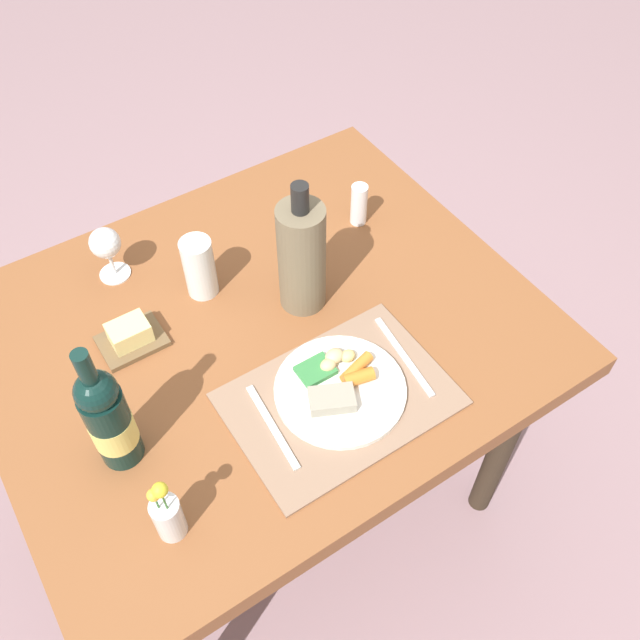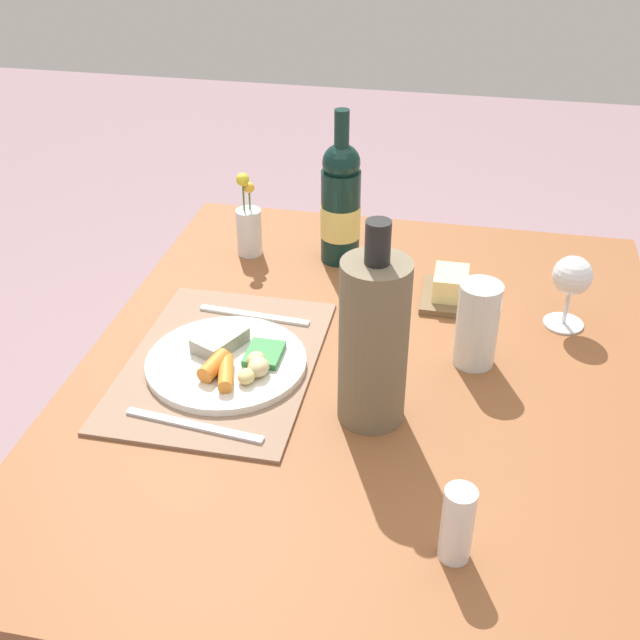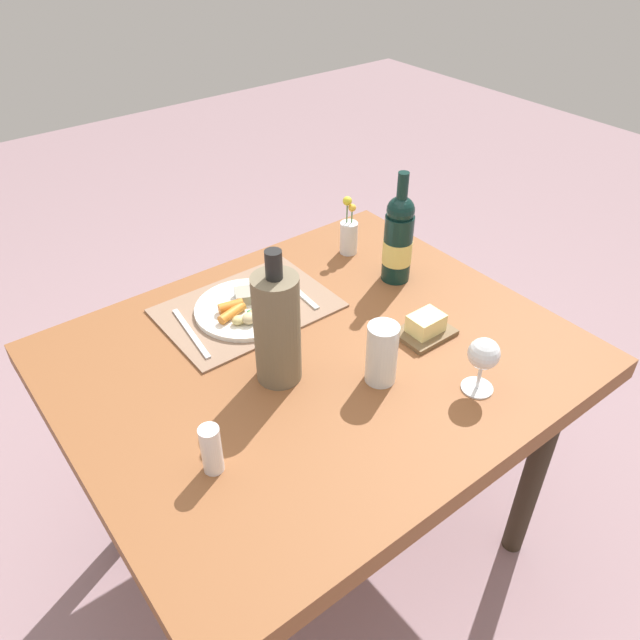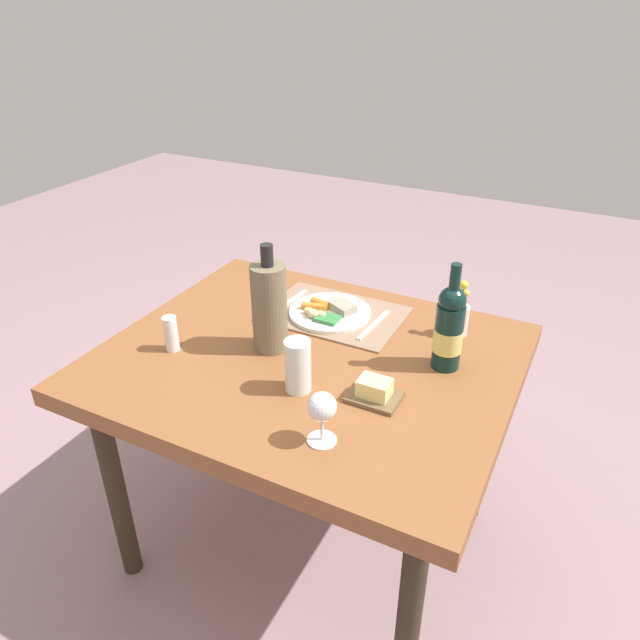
{
  "view_description": "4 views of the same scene",
  "coord_description": "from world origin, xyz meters",
  "px_view_note": "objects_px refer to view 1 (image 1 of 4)",
  "views": [
    {
      "loc": [
        -0.39,
        -0.82,
        1.87
      ],
      "look_at": [
        0.09,
        -0.09,
        0.8
      ],
      "focal_mm": 38.54,
      "sensor_mm": 36.0,
      "label": 1
    },
    {
      "loc": [
        1.03,
        0.13,
        1.5
      ],
      "look_at": [
        0.04,
        -0.08,
        0.86
      ],
      "focal_mm": 44.95,
      "sensor_mm": 36.0,
      "label": 2
    },
    {
      "loc": [
        0.66,
        0.86,
        1.66
      ],
      "look_at": [
        -0.01,
        -0.0,
        0.83
      ],
      "focal_mm": 34.57,
      "sensor_mm": 36.0,
      "label": 3
    },
    {
      "loc": [
        -0.67,
        1.24,
        1.65
      ],
      "look_at": [
        -0.02,
        -0.04,
        0.84
      ],
      "focal_mm": 33.35,
      "sensor_mm": 36.0,
      "label": 4
    }
  ],
  "objects_px": {
    "wine_glass": "(106,245)",
    "flower_vase": "(168,515)",
    "fork": "(272,426)",
    "cooler_bottle": "(302,257)",
    "wine_bottle": "(108,418)",
    "dinner_plate": "(339,387)",
    "salt_shaker": "(359,204)",
    "dining_table": "(263,349)",
    "butter_dish": "(131,336)",
    "knife": "(404,356)",
    "water_tumbler": "(200,270)"
  },
  "relations": [
    {
      "from": "fork",
      "to": "salt_shaker",
      "type": "distance_m",
      "value": 0.6
    },
    {
      "from": "wine_bottle",
      "to": "cooler_bottle",
      "type": "bearing_deg",
      "value": 15.68
    },
    {
      "from": "dinner_plate",
      "to": "wine_glass",
      "type": "relative_size",
      "value": 1.96
    },
    {
      "from": "dining_table",
      "to": "wine_glass",
      "type": "height_order",
      "value": "wine_glass"
    },
    {
      "from": "cooler_bottle",
      "to": "fork",
      "type": "bearing_deg",
      "value": -132.45
    },
    {
      "from": "dinner_plate",
      "to": "cooler_bottle",
      "type": "bearing_deg",
      "value": 74.25
    },
    {
      "from": "wine_glass",
      "to": "flower_vase",
      "type": "height_order",
      "value": "flower_vase"
    },
    {
      "from": "salt_shaker",
      "to": "knife",
      "type": "bearing_deg",
      "value": -112.34
    },
    {
      "from": "salt_shaker",
      "to": "butter_dish",
      "type": "distance_m",
      "value": 0.6
    },
    {
      "from": "fork",
      "to": "wine_bottle",
      "type": "xyz_separation_m",
      "value": [
        -0.25,
        0.11,
        0.11
      ]
    },
    {
      "from": "dinner_plate",
      "to": "cooler_bottle",
      "type": "relative_size",
      "value": 0.81
    },
    {
      "from": "fork",
      "to": "wine_bottle",
      "type": "bearing_deg",
      "value": 161.22
    },
    {
      "from": "fork",
      "to": "knife",
      "type": "bearing_deg",
      "value": 3.09
    },
    {
      "from": "dining_table",
      "to": "knife",
      "type": "relative_size",
      "value": 5.25
    },
    {
      "from": "wine_bottle",
      "to": "fork",
      "type": "bearing_deg",
      "value": -22.9
    },
    {
      "from": "salt_shaker",
      "to": "flower_vase",
      "type": "relative_size",
      "value": 0.61
    },
    {
      "from": "fork",
      "to": "butter_dish",
      "type": "bearing_deg",
      "value": 116.68
    },
    {
      "from": "salt_shaker",
      "to": "butter_dish",
      "type": "bearing_deg",
      "value": -175.71
    },
    {
      "from": "flower_vase",
      "to": "fork",
      "type": "bearing_deg",
      "value": 17.48
    },
    {
      "from": "dinner_plate",
      "to": "wine_glass",
      "type": "distance_m",
      "value": 0.59
    },
    {
      "from": "dining_table",
      "to": "flower_vase",
      "type": "height_order",
      "value": "flower_vase"
    },
    {
      "from": "wine_glass",
      "to": "flower_vase",
      "type": "distance_m",
      "value": 0.63
    },
    {
      "from": "salt_shaker",
      "to": "wine_glass",
      "type": "bearing_deg",
      "value": 164.33
    },
    {
      "from": "cooler_bottle",
      "to": "wine_glass",
      "type": "bearing_deg",
      "value": 136.73
    },
    {
      "from": "wine_bottle",
      "to": "wine_glass",
      "type": "bearing_deg",
      "value": 69.35
    },
    {
      "from": "cooler_bottle",
      "to": "dining_table",
      "type": "bearing_deg",
      "value": -173.24
    },
    {
      "from": "knife",
      "to": "cooler_bottle",
      "type": "height_order",
      "value": "cooler_bottle"
    },
    {
      "from": "fork",
      "to": "wine_glass",
      "type": "height_order",
      "value": "wine_glass"
    },
    {
      "from": "fork",
      "to": "flower_vase",
      "type": "bearing_deg",
      "value": -158.4
    },
    {
      "from": "dinner_plate",
      "to": "salt_shaker",
      "type": "height_order",
      "value": "salt_shaker"
    },
    {
      "from": "fork",
      "to": "water_tumbler",
      "type": "height_order",
      "value": "water_tumbler"
    },
    {
      "from": "knife",
      "to": "butter_dish",
      "type": "height_order",
      "value": "butter_dish"
    },
    {
      "from": "fork",
      "to": "wine_glass",
      "type": "distance_m",
      "value": 0.55
    },
    {
      "from": "knife",
      "to": "flower_vase",
      "type": "height_order",
      "value": "flower_vase"
    },
    {
      "from": "knife",
      "to": "wine_glass",
      "type": "bearing_deg",
      "value": 133.0
    },
    {
      "from": "knife",
      "to": "water_tumbler",
      "type": "bearing_deg",
      "value": 129.72
    },
    {
      "from": "cooler_bottle",
      "to": "dinner_plate",
      "type": "bearing_deg",
      "value": -105.75
    },
    {
      "from": "wine_bottle",
      "to": "flower_vase",
      "type": "relative_size",
      "value": 1.76
    },
    {
      "from": "water_tumbler",
      "to": "salt_shaker",
      "type": "relative_size",
      "value": 1.36
    },
    {
      "from": "cooler_bottle",
      "to": "flower_vase",
      "type": "xyz_separation_m",
      "value": [
        -0.46,
        -0.31,
        -0.07
      ]
    },
    {
      "from": "wine_glass",
      "to": "flower_vase",
      "type": "xyz_separation_m",
      "value": [
        -0.15,
        -0.61,
        -0.03
      ]
    },
    {
      "from": "knife",
      "to": "fork",
      "type": "bearing_deg",
      "value": -174.5
    },
    {
      "from": "dinner_plate",
      "to": "butter_dish",
      "type": "height_order",
      "value": "butter_dish"
    },
    {
      "from": "knife",
      "to": "salt_shaker",
      "type": "height_order",
      "value": "salt_shaker"
    },
    {
      "from": "knife",
      "to": "wine_bottle",
      "type": "relative_size",
      "value": 0.71
    },
    {
      "from": "fork",
      "to": "wine_bottle",
      "type": "distance_m",
      "value": 0.3
    },
    {
      "from": "dining_table",
      "to": "wine_bottle",
      "type": "distance_m",
      "value": 0.43
    },
    {
      "from": "fork",
      "to": "butter_dish",
      "type": "xyz_separation_m",
      "value": [
        -0.14,
        0.33,
        0.01
      ]
    },
    {
      "from": "fork",
      "to": "salt_shaker",
      "type": "relative_size",
      "value": 1.91
    },
    {
      "from": "butter_dish",
      "to": "flower_vase",
      "type": "xyz_separation_m",
      "value": [
        -0.1,
        -0.41,
        0.04
      ]
    }
  ]
}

